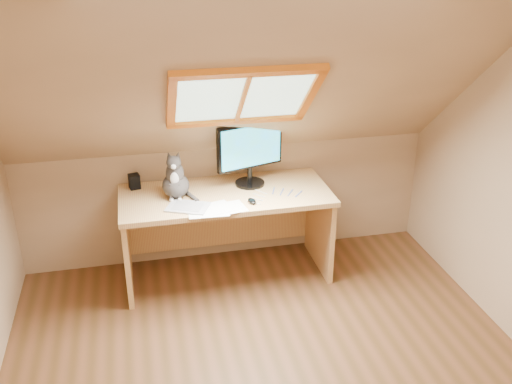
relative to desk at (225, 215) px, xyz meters
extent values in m
cube|color=tan|center=(0.08, 0.30, -0.03)|extent=(3.50, 0.02, 1.00)
cube|color=silver|center=(0.08, -2.23, 1.87)|extent=(3.50, 1.95, 0.02)
cube|color=tan|center=(0.08, -0.48, 1.17)|extent=(3.50, 1.56, 1.41)
cube|color=#B2E0CC|center=(0.08, -0.40, 1.10)|extent=(0.90, 0.53, 0.48)
cube|color=#D36313|center=(0.08, -0.40, 1.10)|extent=(1.02, 0.64, 0.59)
cube|color=tan|center=(0.00, -0.07, 0.21)|extent=(1.66, 0.73, 0.04)
cube|color=tan|center=(-0.80, -0.07, -0.17)|extent=(0.04, 0.66, 0.72)
cube|color=tan|center=(0.80, -0.07, -0.17)|extent=(0.04, 0.66, 0.72)
cube|color=tan|center=(0.00, 0.26, -0.17)|extent=(1.56, 0.03, 0.50)
cylinder|color=black|center=(0.22, 0.05, 0.24)|extent=(0.24, 0.24, 0.02)
cylinder|color=black|center=(0.22, 0.05, 0.32)|extent=(0.04, 0.04, 0.13)
cube|color=black|center=(0.22, 0.05, 0.57)|extent=(0.55, 0.20, 0.37)
cube|color=blue|center=(0.23, 0.02, 0.57)|extent=(0.50, 0.16, 0.33)
ellipsoid|color=#433D3B|center=(-0.38, -0.04, 0.32)|extent=(0.24, 0.28, 0.18)
ellipsoid|color=#433D3B|center=(-0.39, -0.06, 0.42)|extent=(0.16, 0.16, 0.20)
ellipsoid|color=silver|center=(-0.40, -0.12, 0.40)|extent=(0.07, 0.05, 0.11)
ellipsoid|color=#433D3B|center=(-0.39, -0.10, 0.54)|extent=(0.12, 0.11, 0.10)
sphere|color=silver|center=(-0.40, -0.15, 0.52)|extent=(0.04, 0.04, 0.04)
cone|color=#433D3B|center=(-0.42, -0.08, 0.59)|extent=(0.06, 0.06, 0.06)
cone|color=#433D3B|center=(-0.36, -0.09, 0.59)|extent=(0.06, 0.05, 0.06)
cube|color=black|center=(-0.70, 0.18, 0.29)|extent=(0.10, 0.10, 0.12)
cube|color=#B2B2B7|center=(-0.32, -0.27, 0.24)|extent=(0.37, 0.32, 0.01)
ellipsoid|color=black|center=(0.17, -0.29, 0.24)|extent=(0.07, 0.11, 0.03)
cube|color=white|center=(-0.14, -0.33, 0.23)|extent=(0.33, 0.27, 0.00)
cube|color=white|center=(-0.14, -0.33, 0.23)|extent=(0.32, 0.24, 0.00)
cube|color=white|center=(-0.14, -0.33, 0.23)|extent=(0.35, 0.30, 0.00)
camera|label=1|loc=(-0.66, -4.12, 2.11)|focal=40.00mm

